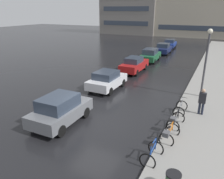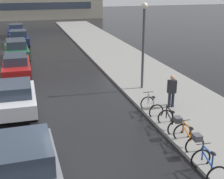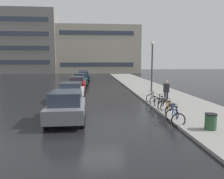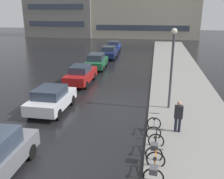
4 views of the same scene
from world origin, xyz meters
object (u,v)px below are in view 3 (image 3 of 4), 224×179
car_white (71,91)px  car_green (80,79)px  car_grey (66,106)px  car_red (77,84)px  bicycle_nearest (175,117)px  car_navy (84,76)px  streetlamp (152,63)px  bicycle_third (162,103)px  bicycle_farthest (152,99)px  car_blue (83,74)px  pedestrian (166,91)px  trash_bin (211,123)px  bicycle_second (169,108)px

car_white → car_green: bearing=89.4°
car_grey → car_red: (-0.24, 12.10, -0.05)m
bicycle_nearest → car_navy: (-5.59, 24.27, 0.37)m
bicycle_nearest → car_grey: (-5.60, 0.98, 0.44)m
car_navy → streetlamp: bearing=-66.8°
bicycle_nearest → bicycle_third: bicycle_third is taller
bicycle_farthest → car_grey: bearing=-144.4°
car_navy → car_blue: size_ratio=1.01×
bicycle_third → pedestrian: 2.54m
bicycle_third → car_white: bearing=147.5°
car_navy → trash_bin: bearing=-75.3°
car_white → car_red: 5.90m
car_red → car_white: bearing=-90.8°
car_red → pedestrian: 10.51m
pedestrian → car_green: bearing=118.8°
car_red → streetlamp: size_ratio=0.88×
streetlamp → bicycle_nearest: bearing=-97.4°
bicycle_second → bicycle_farthest: bicycle_farthest is taller
car_green → streetlamp: size_ratio=0.86×
streetlamp → car_navy: bearing=113.2°
bicycle_nearest → bicycle_third: size_ratio=0.76×
bicycle_third → pedestrian: size_ratio=0.83×
car_white → bicycle_farthest: bearing=-18.1°
trash_bin → car_green: bearing=109.3°
bicycle_second → car_blue: (-6.19, 27.97, 0.26)m
bicycle_nearest → car_white: 9.31m
car_green → car_blue: car_green is taller
car_white → streetlamp: streetlamp is taller
pedestrian → bicycle_third: bearing=-115.6°
bicycle_third → car_navy: size_ratio=0.37×
bicycle_second → pedestrian: size_ratio=0.81×
car_green → trash_bin: car_green is taller
bicycle_second → bicycle_third: bearing=89.9°
car_white → trash_bin: size_ratio=4.32×
bicycle_nearest → car_green: bearing=107.4°
bicycle_second → car_grey: size_ratio=0.37×
car_red → car_green: car_green is taller
car_grey → car_white: car_grey is taller
streetlamp → trash_bin: size_ratio=5.63×
streetlamp → trash_bin: (0.03, -9.96, -2.61)m
car_white → car_grey: bearing=-87.1°
bicycle_farthest → bicycle_third: bearing=-88.0°
car_green → car_navy: size_ratio=1.07×
bicycle_nearest → bicycle_third: bearing=84.4°
car_grey → bicycle_farthest: bearing=35.6°
bicycle_second → pedestrian: 3.91m
car_red → car_blue: 16.62m
bicycle_second → car_navy: size_ratio=0.36×
car_red → trash_bin: car_red is taller
bicycle_third → car_grey: car_grey is taller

